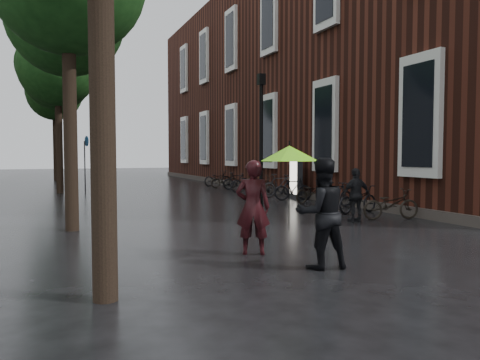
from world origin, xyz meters
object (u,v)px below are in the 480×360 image
parked_bicycles (274,186)px  lamp_post (261,127)px  ad_lightbox (295,179)px  person_black (321,213)px  pedestrian_walking (356,195)px  person_burgundy (253,207)px

parked_bicycles → lamp_post: (-2.30, -3.58, 2.38)m
ad_lightbox → lamp_post: bearing=-128.4°
parked_bicycles → ad_lightbox: size_ratio=9.60×
person_black → pedestrian_walking: person_black is taller
person_black → lamp_post: bearing=-101.3°
person_black → pedestrian_walking: 5.61m
parked_bicycles → ad_lightbox: bearing=-68.0°
person_black → parked_bicycles: person_black is taller
person_black → parked_bicycles: (5.14, 11.93, -0.45)m
person_burgundy → person_black: size_ratio=0.97×
person_burgundy → lamp_post: lamp_post is taller
pedestrian_walking → lamp_post: bearing=-76.2°
person_black → pedestrian_walking: size_ratio=1.22×
person_black → lamp_post: size_ratio=0.39×
person_burgundy → lamp_post: bearing=-91.9°
person_burgundy → pedestrian_walking: 5.16m
person_burgundy → person_black: (0.60, -1.41, 0.02)m
ad_lightbox → person_burgundy: bearing=-113.5°
person_black → lamp_post: (2.83, 8.35, 1.92)m
ad_lightbox → lamp_post: 4.19m
parked_bicycles → lamp_post: lamp_post is taller
ad_lightbox → lamp_post: (-2.76, -2.46, 1.98)m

